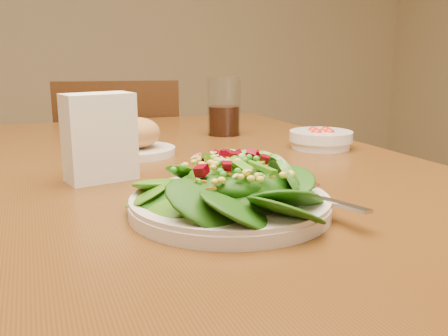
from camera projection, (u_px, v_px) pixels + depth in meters
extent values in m
cube|color=#5B3613|center=(181.00, 183.00, 0.84)|extent=(0.90, 1.40, 0.04)
cylinder|color=#371C0C|center=(241.00, 235.00, 1.64)|extent=(0.07, 0.07, 0.71)
cube|color=#371C0C|center=(125.00, 206.00, 1.79)|extent=(0.47, 0.47, 0.04)
cylinder|color=#371C0C|center=(171.00, 241.00, 2.03)|extent=(0.04, 0.04, 0.39)
cylinder|color=#371C0C|center=(85.00, 246.00, 1.98)|extent=(0.04, 0.04, 0.39)
cylinder|color=#371C0C|center=(176.00, 278.00, 1.70)|extent=(0.04, 0.04, 0.39)
cylinder|color=#371C0C|center=(73.00, 285.00, 1.65)|extent=(0.04, 0.04, 0.39)
cube|color=#371C0C|center=(119.00, 152.00, 1.55)|extent=(0.37, 0.11, 0.43)
cylinder|color=white|center=(230.00, 207.00, 0.62)|extent=(0.25, 0.25, 0.02)
ellipsoid|color=#10380C|center=(230.00, 186.00, 0.61)|extent=(0.17, 0.17, 0.04)
cube|color=silver|center=(317.00, 195.00, 0.62)|extent=(0.05, 0.18, 0.01)
cylinder|color=white|center=(138.00, 151.00, 0.97)|extent=(0.15, 0.15, 0.01)
ellipsoid|color=#B38546|center=(137.00, 132.00, 0.96)|extent=(0.09, 0.09, 0.06)
cylinder|color=white|center=(321.00, 139.00, 1.03)|extent=(0.13, 0.13, 0.04)
sphere|color=red|center=(325.00, 133.00, 1.04)|extent=(0.03, 0.03, 0.03)
sphere|color=red|center=(313.00, 133.00, 1.04)|extent=(0.03, 0.03, 0.03)
sphere|color=red|center=(316.00, 135.00, 1.01)|extent=(0.03, 0.03, 0.03)
sphere|color=red|center=(329.00, 135.00, 1.02)|extent=(0.03, 0.03, 0.03)
cylinder|color=silver|center=(224.00, 106.00, 1.19)|extent=(0.08, 0.08, 0.14)
cylinder|color=black|center=(224.00, 121.00, 1.20)|extent=(0.07, 0.07, 0.07)
cube|color=white|center=(99.00, 137.00, 0.77)|extent=(0.11, 0.08, 0.13)
cube|color=white|center=(99.00, 131.00, 0.76)|extent=(0.10, 0.06, 0.11)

